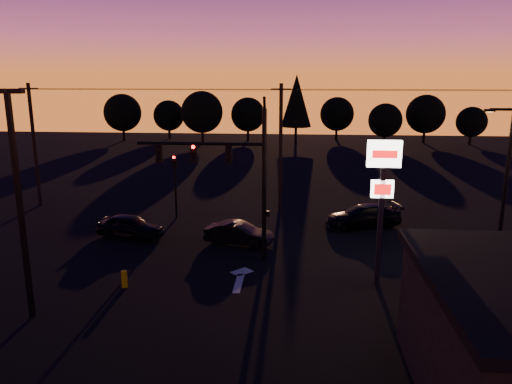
# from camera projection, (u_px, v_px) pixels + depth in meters

# --- Properties ---
(ground) EXTENTS (120.00, 120.00, 0.00)m
(ground) POSITION_uv_depth(u_px,v_px,m) (225.00, 292.00, 22.64)
(ground) COLOR black
(ground) RESTS_ON ground
(lane_arrow) EXTENTS (1.20, 3.10, 0.01)m
(lane_arrow) POSITION_uv_depth(u_px,v_px,m) (240.00, 278.00, 24.22)
(lane_arrow) COLOR beige
(lane_arrow) RESTS_ON ground
(traffic_signal_mast) EXTENTS (6.79, 0.52, 8.58)m
(traffic_signal_mast) POSITION_uv_depth(u_px,v_px,m) (233.00, 169.00, 25.37)
(traffic_signal_mast) COLOR black
(traffic_signal_mast) RESTS_ON ground
(secondary_signal) EXTENTS (0.30, 0.31, 4.35)m
(secondary_signal) POSITION_uv_depth(u_px,v_px,m) (175.00, 177.00, 33.50)
(secondary_signal) COLOR black
(secondary_signal) RESTS_ON ground
(parking_lot_light) EXTENTS (1.25, 0.30, 9.14)m
(parking_lot_light) POSITION_uv_depth(u_px,v_px,m) (18.00, 191.00, 19.10)
(parking_lot_light) COLOR black
(parking_lot_light) RESTS_ON ground
(pylon_sign) EXTENTS (1.50, 0.28, 6.80)m
(pylon_sign) POSITION_uv_depth(u_px,v_px,m) (383.00, 182.00, 22.40)
(pylon_sign) COLOR black
(pylon_sign) RESTS_ON ground
(streetlight) EXTENTS (1.55, 0.35, 8.00)m
(streetlight) POSITION_uv_depth(u_px,v_px,m) (505.00, 177.00, 25.85)
(streetlight) COLOR black
(streetlight) RESTS_ON ground
(utility_pole_0) EXTENTS (1.40, 0.26, 9.00)m
(utility_pole_0) POSITION_uv_depth(u_px,v_px,m) (34.00, 144.00, 36.40)
(utility_pole_0) COLOR black
(utility_pole_0) RESTS_ON ground
(utility_pole_1) EXTENTS (1.40, 0.26, 9.00)m
(utility_pole_1) POSITION_uv_depth(u_px,v_px,m) (281.00, 147.00, 34.98)
(utility_pole_1) COLOR black
(utility_pole_1) RESTS_ON ground
(power_wires) EXTENTS (36.00, 1.22, 0.07)m
(power_wires) POSITION_uv_depth(u_px,v_px,m) (281.00, 90.00, 34.05)
(power_wires) COLOR black
(power_wires) RESTS_ON ground
(bollard) EXTENTS (0.27, 0.27, 0.80)m
(bollard) POSITION_uv_depth(u_px,v_px,m) (124.00, 279.00, 23.06)
(bollard) COLOR #C8BA00
(bollard) RESTS_ON ground
(tree_0) EXTENTS (5.36, 5.36, 6.74)m
(tree_0) POSITION_uv_depth(u_px,v_px,m) (123.00, 113.00, 71.89)
(tree_0) COLOR black
(tree_0) RESTS_ON ground
(tree_1) EXTENTS (4.54, 4.54, 5.71)m
(tree_1) POSITION_uv_depth(u_px,v_px,m) (169.00, 116.00, 74.47)
(tree_1) COLOR black
(tree_1) RESTS_ON ground
(tree_2) EXTENTS (5.77, 5.78, 7.26)m
(tree_2) POSITION_uv_depth(u_px,v_px,m) (202.00, 112.00, 68.93)
(tree_2) COLOR black
(tree_2) RESTS_ON ground
(tree_3) EXTENTS (4.95, 4.95, 6.22)m
(tree_3) POSITION_uv_depth(u_px,v_px,m) (248.00, 115.00, 72.48)
(tree_3) COLOR black
(tree_3) RESTS_ON ground
(tree_4) EXTENTS (4.18, 4.18, 9.50)m
(tree_4) POSITION_uv_depth(u_px,v_px,m) (296.00, 101.00, 68.51)
(tree_4) COLOR black
(tree_4) RESTS_ON ground
(tree_5) EXTENTS (4.95, 4.95, 6.22)m
(tree_5) POSITION_uv_depth(u_px,v_px,m) (337.00, 114.00, 73.39)
(tree_5) COLOR black
(tree_5) RESTS_ON ground
(tree_6) EXTENTS (4.54, 4.54, 5.71)m
(tree_6) POSITION_uv_depth(u_px,v_px,m) (385.00, 120.00, 67.18)
(tree_6) COLOR black
(tree_6) RESTS_ON ground
(tree_7) EXTENTS (5.36, 5.36, 6.74)m
(tree_7) POSITION_uv_depth(u_px,v_px,m) (426.00, 114.00, 69.47)
(tree_7) COLOR black
(tree_7) RESTS_ON ground
(tree_8) EXTENTS (4.12, 4.12, 5.19)m
(tree_8) POSITION_uv_depth(u_px,v_px,m) (472.00, 122.00, 68.25)
(tree_8) COLOR black
(tree_8) RESTS_ON ground
(car_left) EXTENTS (4.42, 2.71, 1.40)m
(car_left) POSITION_uv_depth(u_px,v_px,m) (130.00, 226.00, 29.98)
(car_left) COLOR black
(car_left) RESTS_ON ground
(car_mid) EXTENTS (4.15, 2.29, 1.30)m
(car_mid) POSITION_uv_depth(u_px,v_px,m) (239.00, 234.00, 28.78)
(car_mid) COLOR black
(car_mid) RESTS_ON ground
(car_right) EXTENTS (5.29, 3.37, 1.43)m
(car_right) POSITION_uv_depth(u_px,v_px,m) (363.00, 216.00, 32.06)
(car_right) COLOR black
(car_right) RESTS_ON ground
(suv_parked) EXTENTS (4.65, 5.76, 1.46)m
(suv_parked) POSITION_uv_depth(u_px,v_px,m) (466.00, 308.00, 19.51)
(suv_parked) COLOR black
(suv_parked) RESTS_ON ground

